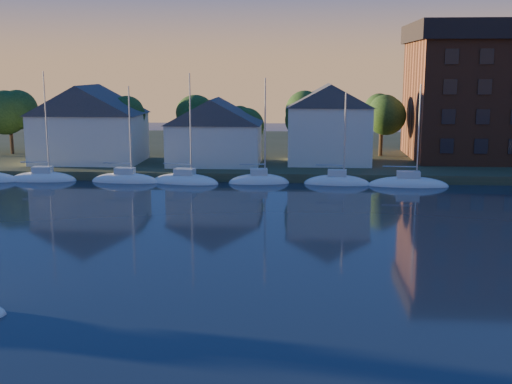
{
  "coord_description": "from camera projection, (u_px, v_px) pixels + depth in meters",
  "views": [
    {
      "loc": [
        4.44,
        -20.85,
        12.6
      ],
      "look_at": [
        1.48,
        22.0,
        4.32
      ],
      "focal_mm": 45.0,
      "sensor_mm": 36.0,
      "label": 1
    }
  ],
  "objects": [
    {
      "name": "wooden_dock",
      "position": [
        261.0,
        180.0,
        74.05
      ],
      "size": [
        120.0,
        3.0,
        1.0
      ],
      "primitive_type": "cube",
      "color": "brown",
      "rests_on": "ground"
    },
    {
      "name": "moored_fleet",
      "position": [
        153.0,
        182.0,
        71.9
      ],
      "size": [
        63.5,
        2.4,
        12.05
      ],
      "color": "white",
      "rests_on": "ground"
    },
    {
      "name": "clubhouse_west",
      "position": [
        89.0,
        123.0,
        80.29
      ],
      "size": [
        13.65,
        9.45,
        9.64
      ],
      "color": "silver",
      "rests_on": "shoreline_land"
    },
    {
      "name": "clubhouse_east",
      "position": [
        329.0,
        123.0,
        79.23
      ],
      "size": [
        10.5,
        8.4,
        9.8
      ],
      "color": "silver",
      "rests_on": "shoreline_land"
    },
    {
      "name": "shoreline_land",
      "position": [
        270.0,
        154.0,
        96.58
      ],
      "size": [
        160.0,
        50.0,
        2.0
      ],
      "primitive_type": "cube",
      "color": "#323C23",
      "rests_on": "ground"
    },
    {
      "name": "clubhouse_centre",
      "position": [
        215.0,
        131.0,
        78.38
      ],
      "size": [
        11.55,
        8.4,
        8.08
      ],
      "color": "silver",
      "rests_on": "shoreline_land"
    },
    {
      "name": "tree_line",
      "position": [
        282.0,
        111.0,
        83.33
      ],
      "size": [
        93.4,
        5.4,
        8.9
      ],
      "color": "#39291A",
      "rests_on": "shoreline_land"
    }
  ]
}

